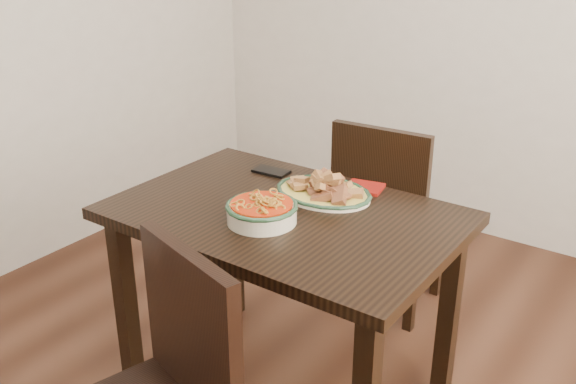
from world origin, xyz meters
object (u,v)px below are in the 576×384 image
Objects in this scene: dining_table at (285,239)px; chair_far at (387,209)px; noodle_bowl at (262,209)px; fish_plate at (324,184)px; smartphone at (271,171)px.

chair_far reaches higher than dining_table.
chair_far reaches higher than noodle_bowl.
fish_plate is (0.04, 0.18, 0.15)m from dining_table.
fish_plate is 2.53× the size of smartphone.
fish_plate is 0.30m from smartphone.
chair_far is at bearing 53.92° from smartphone.
noodle_bowl reaches higher than smartphone.
dining_table is 3.26× the size of fish_plate.
smartphone is at bearing 54.83° from chair_far.
dining_table is at bearing 83.60° from chair_far.
fish_plate is at bearing -19.09° from smartphone.
dining_table is 8.27× the size of smartphone.
chair_far is 3.79× the size of noodle_bowl.
chair_far is at bearing 86.94° from noodle_bowl.
chair_far is 6.47× the size of smartphone.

